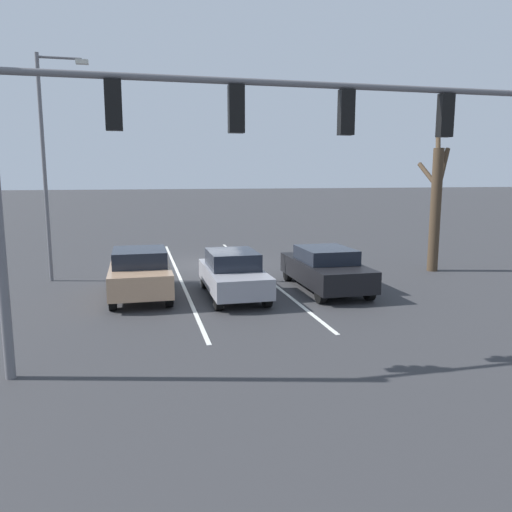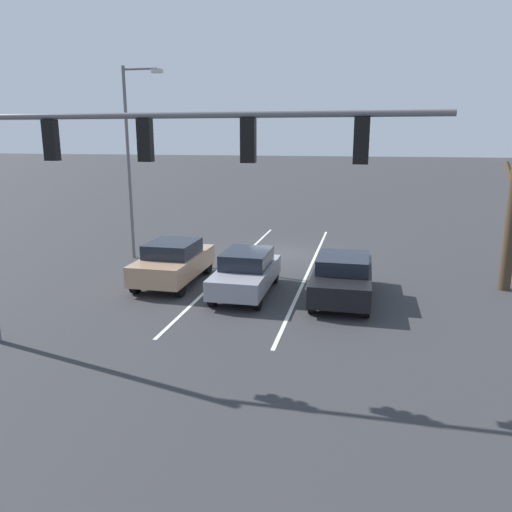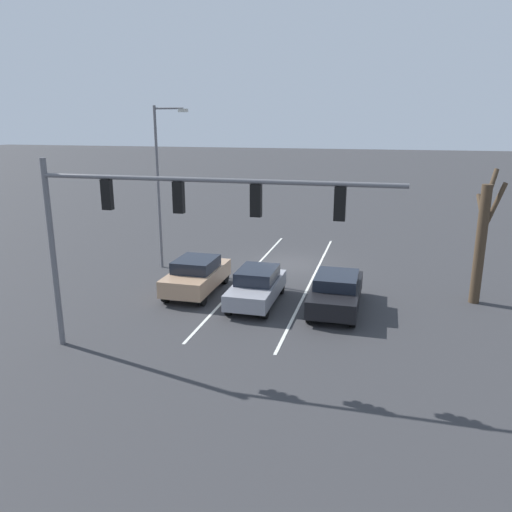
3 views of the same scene
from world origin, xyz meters
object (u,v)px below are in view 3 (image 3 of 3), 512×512
car_tan_rightlane_front (197,275)px  street_lamp_right_shoulder (161,178)px  car_black_leftlane_front (336,291)px  traffic_signal_gantry (161,213)px  car_gray_midlane_front (257,286)px  bare_tree_near (482,238)px

car_tan_rightlane_front → street_lamp_right_shoulder: (3.10, -3.36, 3.92)m
car_black_leftlane_front → traffic_signal_gantry: size_ratio=0.41×
car_black_leftlane_front → traffic_signal_gantry: 8.62m
traffic_signal_gantry → street_lamp_right_shoulder: size_ratio=1.36×
car_gray_midlane_front → bare_tree_near: (-9.05, -2.54, 2.07)m
bare_tree_near → street_lamp_right_shoulder: bearing=-5.7°
street_lamp_right_shoulder → bare_tree_near: bearing=174.3°
car_black_leftlane_front → traffic_signal_gantry: bearing=49.6°
car_gray_midlane_front → bare_tree_near: bare_tree_near is taller
bare_tree_near → car_tan_rightlane_front: bearing=8.7°
car_black_leftlane_front → street_lamp_right_shoulder: bearing=-22.2°
street_lamp_right_shoulder → bare_tree_near: 15.34m
car_black_leftlane_front → car_gray_midlane_front: (3.33, 0.22, 0.01)m
car_tan_rightlane_front → car_gray_midlane_front: bearing=167.0°
car_black_leftlane_front → car_tan_rightlane_front: size_ratio=1.08×
car_gray_midlane_front → car_tan_rightlane_front: bearing=-13.0°
car_black_leftlane_front → bare_tree_near: size_ratio=0.81×
traffic_signal_gantry → car_tan_rightlane_front: bearing=-77.6°
car_black_leftlane_front → bare_tree_near: (-5.72, -2.32, 2.08)m
car_gray_midlane_front → traffic_signal_gantry: bearing=74.0°
car_tan_rightlane_front → street_lamp_right_shoulder: 6.02m
car_gray_midlane_front → car_tan_rightlane_front: size_ratio=0.98×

